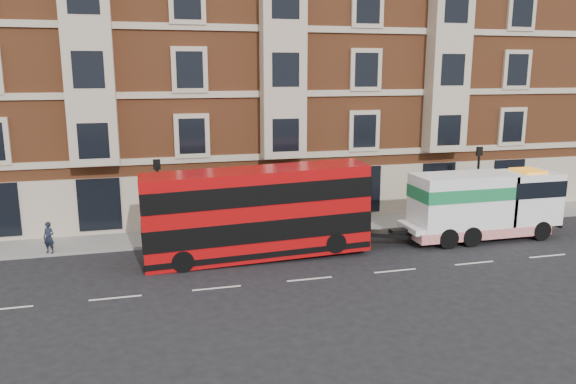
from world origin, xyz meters
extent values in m
plane|color=black|center=(0.00, 0.00, 0.00)|extent=(120.00, 120.00, 0.00)
cube|color=slate|center=(0.00, 7.50, 0.07)|extent=(90.00, 3.00, 0.15)
cube|color=brown|center=(0.50, 15.00, 9.00)|extent=(45.00, 12.00, 18.00)
cylinder|color=black|center=(-6.00, 6.20, 2.15)|extent=(0.14, 0.14, 4.00)
cube|color=black|center=(-6.00, 6.20, 4.25)|extent=(0.35, 0.15, 0.50)
cylinder|color=black|center=(12.00, 6.20, 2.15)|extent=(0.14, 0.14, 4.00)
cube|color=black|center=(12.00, 6.20, 4.25)|extent=(0.35, 0.15, 0.50)
cube|color=#AC090B|center=(-1.59, 3.38, 2.22)|extent=(10.56, 2.36, 4.15)
cube|color=black|center=(-1.59, 3.38, 1.60)|extent=(10.60, 2.42, 0.99)
cube|color=black|center=(-1.59, 3.38, 3.30)|extent=(10.60, 2.42, 0.94)
cylinder|color=black|center=(-5.18, 2.32, 0.49)|extent=(0.98, 0.30, 0.98)
cylinder|color=black|center=(-5.18, 4.45, 0.49)|extent=(0.98, 0.30, 0.98)
cylinder|color=black|center=(1.99, 2.32, 0.77)|extent=(0.98, 0.30, 0.98)
cylinder|color=black|center=(1.99, 4.45, 0.77)|extent=(0.98, 0.30, 0.98)
cube|color=white|center=(10.41, 3.38, 0.90)|extent=(8.49, 2.17, 0.28)
cube|color=white|center=(13.14, 3.38, 2.12)|extent=(3.02, 2.36, 2.74)
cube|color=white|center=(9.27, 3.38, 2.17)|extent=(5.09, 2.36, 2.74)
cube|color=#1B7A43|center=(9.27, 3.38, 2.64)|extent=(5.14, 2.40, 0.66)
cube|color=red|center=(10.22, 3.38, 0.57)|extent=(7.55, 2.42, 0.52)
cylinder|color=black|center=(13.42, 2.32, 0.52)|extent=(1.04, 0.33, 1.04)
cylinder|color=black|center=(13.42, 4.45, 0.52)|extent=(1.04, 0.33, 1.04)
cylinder|color=black|center=(9.27, 2.32, 0.52)|extent=(1.04, 0.38, 1.04)
cylinder|color=black|center=(9.27, 4.45, 0.52)|extent=(1.04, 0.38, 1.04)
cylinder|color=black|center=(7.95, 2.32, 0.52)|extent=(1.04, 0.38, 1.04)
cylinder|color=black|center=(7.95, 4.45, 0.52)|extent=(1.04, 0.38, 1.04)
imported|color=black|center=(-11.22, 6.15, 0.92)|extent=(0.67, 0.58, 1.54)
camera|label=1|loc=(-6.70, -21.74, 8.78)|focal=35.00mm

